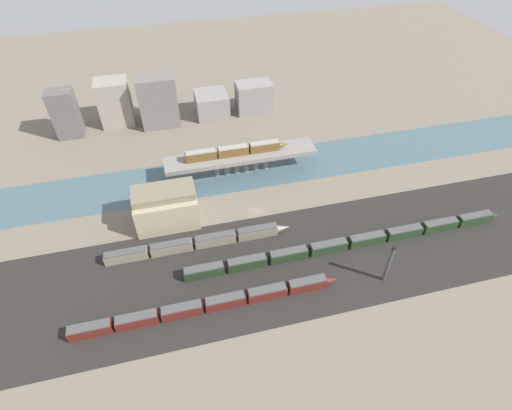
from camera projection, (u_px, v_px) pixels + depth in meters
The scene contains 15 objects.
ground_plane at pixel (256, 211), 138.99m from camera, with size 400.00×400.00×0.00m, color #756B5B.
railbed_yard at pixel (275, 264), 121.90m from camera, with size 280.00×42.00×0.01m, color #282623.
river_water at pixel (241, 171), 155.53m from camera, with size 320.00×22.99×0.01m, color #47606B.
bridge at pixel (241, 157), 150.93m from camera, with size 57.42×9.75×8.31m.
train_on_bridge at pixel (237, 151), 148.36m from camera, with size 39.42×2.80×3.73m.
train_yard_near at pixel (209, 305), 109.10m from camera, with size 74.76×2.89×3.69m.
train_yard_mid at pixel (352, 242), 125.87m from camera, with size 107.47×2.87×3.72m.
train_yard_far at pixel (198, 243), 125.84m from camera, with size 59.00×2.78×3.75m.
warehouse_building at pixel (166, 206), 131.37m from camera, with size 20.33×13.68×13.60m.
signal_tower at pixel (389, 264), 112.90m from camera, with size 1.02×1.02×14.34m.
city_block_far_left at pixel (65, 114), 167.51m from camera, with size 10.53×8.08×20.76m, color #605B56.
city_block_left at pixel (115, 102), 175.25m from camera, with size 13.82×11.32×20.19m, color gray.
city_block_center at pixel (158, 102), 173.09m from camera, with size 16.29×9.53×22.78m, color slate.
city_block_right at pixel (212, 104), 184.20m from camera, with size 14.52×14.49×10.38m, color gray.
city_block_far_right at pixel (254, 97), 185.53m from camera, with size 16.26×10.13×13.72m, color gray.
Camera 1 is at (-24.17, -97.58, 96.01)m, focal length 28.00 mm.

